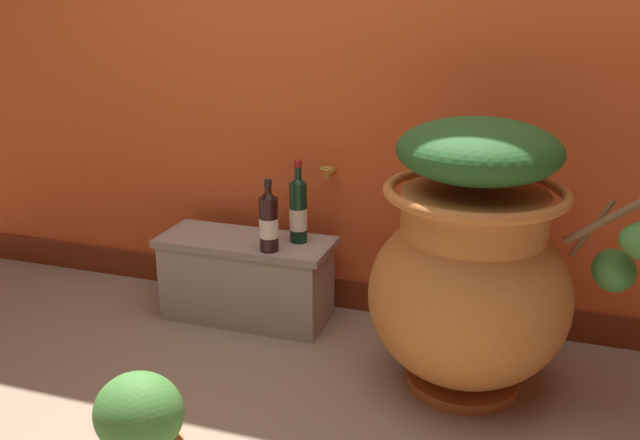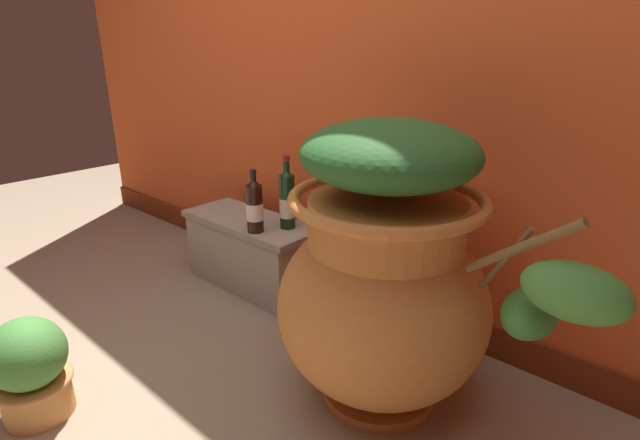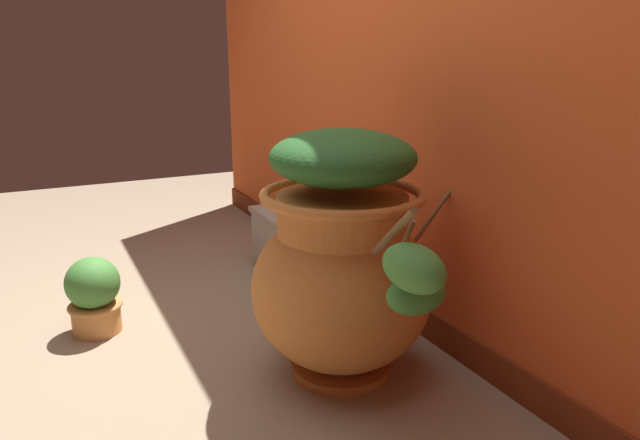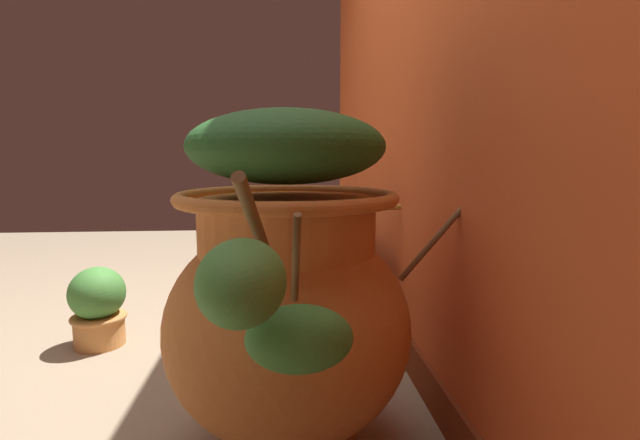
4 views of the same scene
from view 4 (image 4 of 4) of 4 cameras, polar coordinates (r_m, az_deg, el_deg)
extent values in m
plane|color=gray|center=(2.04, -22.72, -16.67)|extent=(7.00, 7.00, 0.00)
cube|color=#D15123|center=(1.92, 14.42, 21.98)|extent=(4.40, 0.20, 2.60)
cube|color=maroon|center=(1.97, 10.19, -14.85)|extent=(4.40, 0.02, 0.13)
cylinder|color=#B28433|center=(1.96, 8.25, 1.54)|extent=(0.02, 0.10, 0.02)
torus|color=#B28433|center=(1.95, 6.83, 2.41)|extent=(0.06, 0.06, 0.01)
cylinder|color=#C17033|center=(1.51, -3.75, -24.55)|extent=(0.39, 0.39, 0.04)
ellipsoid|color=#C17033|center=(1.36, -3.87, -12.87)|extent=(0.68, 0.68, 0.62)
cylinder|color=#C17033|center=(1.29, -3.99, -0.66)|extent=(0.48, 0.48, 0.15)
torus|color=#C17033|center=(1.28, -4.02, 2.68)|extent=(0.60, 0.60, 0.04)
cylinder|color=brown|center=(1.35, 14.40, -1.45)|extent=(0.02, 0.23, 0.28)
ellipsoid|color=#387A33|center=(1.42, 19.78, -6.82)|extent=(0.23, 0.14, 0.12)
cylinder|color=brown|center=(0.93, -2.92, -4.81)|extent=(0.12, 0.02, 0.20)
ellipsoid|color=#387A33|center=(0.90, -2.51, -14.08)|extent=(0.13, 0.20, 0.13)
cylinder|color=brown|center=(0.87, -7.55, -1.14)|extent=(0.27, 0.07, 0.22)
ellipsoid|color=#428438|center=(0.75, -9.43, -7.32)|extent=(0.23, 0.14, 0.13)
ellipsoid|color=#235623|center=(1.27, -4.08, 8.79)|extent=(0.53, 0.53, 0.20)
cube|color=#9E9384|center=(2.32, 2.11, -8.44)|extent=(0.68, 0.28, 0.35)
cube|color=gray|center=(2.28, 2.13, -4.54)|extent=(0.72, 0.30, 0.03)
cylinder|color=black|center=(2.10, 0.14, -2.16)|extent=(0.07, 0.07, 0.22)
cone|color=black|center=(2.09, 0.14, 1.10)|extent=(0.07, 0.07, 0.04)
cylinder|color=black|center=(2.08, 0.14, 1.72)|extent=(0.03, 0.03, 0.07)
cylinder|color=black|center=(2.08, 0.14, 2.37)|extent=(0.03, 0.03, 0.02)
cylinder|color=white|center=(2.11, 0.14, -2.50)|extent=(0.08, 0.08, 0.08)
cylinder|color=black|center=(2.04, 3.98, -2.03)|extent=(0.07, 0.07, 0.25)
cone|color=black|center=(2.02, 4.02, 1.76)|extent=(0.07, 0.07, 0.04)
cylinder|color=black|center=(2.02, 4.02, 2.67)|extent=(0.03, 0.03, 0.09)
cylinder|color=maroon|center=(2.02, 4.03, 3.60)|extent=(0.03, 0.03, 0.02)
cylinder|color=beige|center=(2.05, 3.97, -2.76)|extent=(0.07, 0.07, 0.09)
cylinder|color=#D68E4C|center=(2.33, -25.02, -11.88)|extent=(0.21, 0.21, 0.14)
torus|color=#C58346|center=(2.31, -25.10, -10.54)|extent=(0.23, 0.23, 0.02)
ellipsoid|color=#428438|center=(2.28, -25.26, -7.96)|extent=(0.25, 0.23, 0.23)
camera|label=1|loc=(2.51, -70.86, 14.79)|focal=39.64mm
camera|label=2|loc=(1.29, -70.96, 16.74)|focal=26.48mm
camera|label=3|loc=(1.15, -123.41, 14.88)|focal=32.33mm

